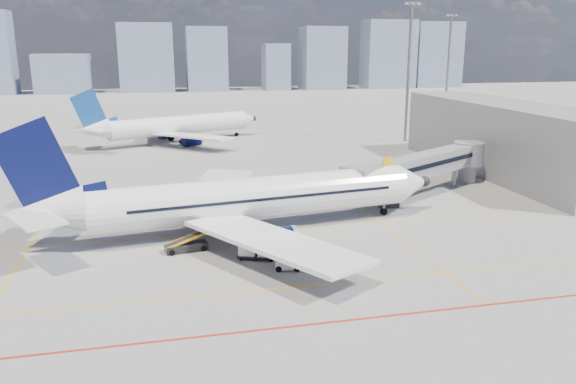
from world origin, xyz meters
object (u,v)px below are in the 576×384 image
main_aircraft (239,200)px  belt_loader (188,245)px  cargo_dolly (257,247)px  second_aircraft (172,126)px  baggage_tug (286,262)px  ramp_worker (297,253)px

main_aircraft → belt_loader: size_ratio=7.92×
main_aircraft → belt_loader: bearing=-147.9°
cargo_dolly → belt_loader: 6.59m
cargo_dolly → belt_loader: (-5.75, 3.20, -0.44)m
second_aircraft → baggage_tug: bearing=-107.5°
main_aircraft → ramp_worker: bearing=-76.5°
cargo_dolly → belt_loader: bearing=171.4°
main_aircraft → ramp_worker: (3.56, -9.23, -2.32)m
main_aircraft → ramp_worker: 10.16m
second_aircraft → belt_loader: (-0.41, -58.99, -2.67)m
second_aircraft → ramp_worker: second_aircraft is taller
main_aircraft → second_aircraft: main_aircraft is taller
cargo_dolly → second_aircraft: bearing=115.4°
cargo_dolly → ramp_worker: (3.04, -1.68, -0.10)m
cargo_dolly → ramp_worker: 3.48m
second_aircraft → baggage_tug: size_ratio=15.93×
baggage_tug → belt_loader: bearing=151.4°
second_aircraft → belt_loader: bearing=-114.2°
main_aircraft → cargo_dolly: main_aircraft is taller
main_aircraft → baggage_tug: (2.37, -10.50, -2.54)m
cargo_dolly → ramp_worker: bearing=-8.4°
belt_loader → ramp_worker: belt_loader is taller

